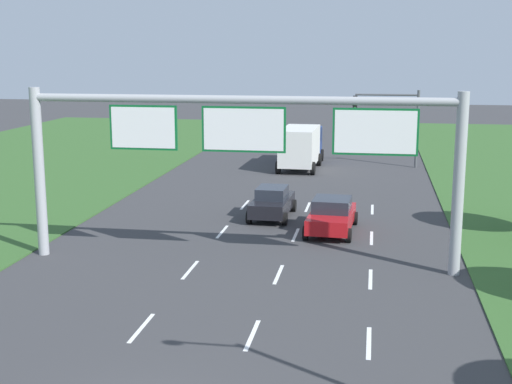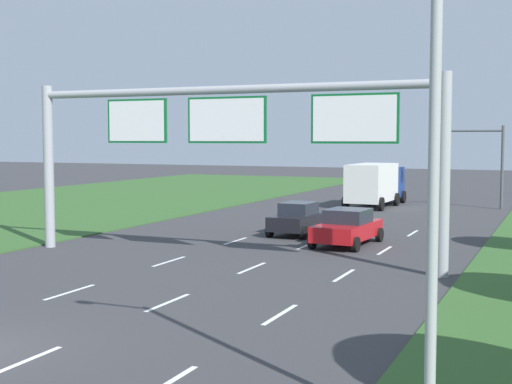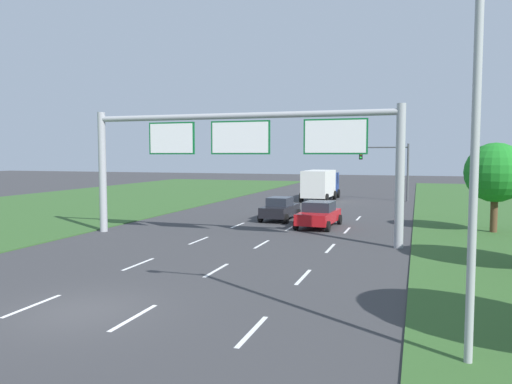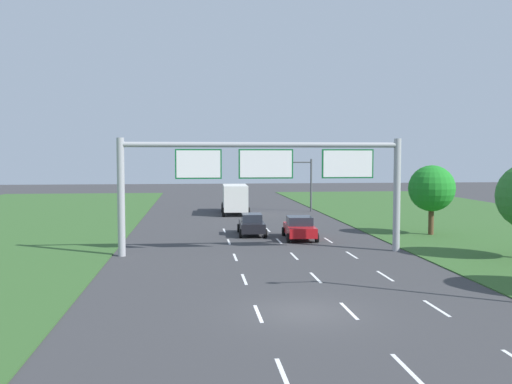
{
  "view_description": "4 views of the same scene",
  "coord_description": "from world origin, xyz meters",
  "px_view_note": "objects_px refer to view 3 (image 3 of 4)",
  "views": [
    {
      "loc": [
        5.19,
        -14.02,
        8.54
      ],
      "look_at": [
        0.37,
        15.04,
        2.59
      ],
      "focal_mm": 50.0,
      "sensor_mm": 36.0,
      "label": 1
    },
    {
      "loc": [
        12.23,
        -11.6,
        4.75
      ],
      "look_at": [
        0.67,
        14.85,
        2.57
      ],
      "focal_mm": 50.0,
      "sensor_mm": 36.0,
      "label": 2
    },
    {
      "loc": [
        9.23,
        -11.92,
        4.56
      ],
      "look_at": [
        0.8,
        13.97,
        2.5
      ],
      "focal_mm": 35.0,
      "sensor_mm": 36.0,
      "label": 3
    },
    {
      "loc": [
        -4.13,
        -20.99,
        5.95
      ],
      "look_at": [
        -0.46,
        12.61,
        3.79
      ],
      "focal_mm": 40.0,
      "sensor_mm": 36.0,
      "label": 4
    }
  ],
  "objects_px": {
    "roadside_tree_far": "(495,173)",
    "sign_gantry": "(241,147)",
    "car_near_red": "(280,209)",
    "car_lead_silver": "(319,214)",
    "traffic_light_mast": "(387,161)",
    "street_lamp": "(456,130)",
    "box_truck": "(321,184)"
  },
  "relations": [
    {
      "from": "traffic_light_mast",
      "to": "street_lamp",
      "type": "xyz_separation_m",
      "value": [
        3.63,
        -39.0,
        1.21
      ]
    },
    {
      "from": "sign_gantry",
      "to": "roadside_tree_far",
      "type": "relative_size",
      "value": 3.29
    },
    {
      "from": "traffic_light_mast",
      "to": "sign_gantry",
      "type": "bearing_deg",
      "value": -103.51
    },
    {
      "from": "car_near_red",
      "to": "roadside_tree_far",
      "type": "bearing_deg",
      "value": -5.38
    },
    {
      "from": "box_truck",
      "to": "street_lamp",
      "type": "relative_size",
      "value": 0.89
    },
    {
      "from": "car_near_red",
      "to": "car_lead_silver",
      "type": "xyz_separation_m",
      "value": [
        3.19,
        -2.46,
        0.01
      ]
    },
    {
      "from": "sign_gantry",
      "to": "roadside_tree_far",
      "type": "xyz_separation_m",
      "value": [
        13.22,
        6.51,
        -1.44
      ]
    },
    {
      "from": "street_lamp",
      "to": "sign_gantry",
      "type": "bearing_deg",
      "value": 125.58
    },
    {
      "from": "car_lead_silver",
      "to": "box_truck",
      "type": "xyz_separation_m",
      "value": [
        -3.32,
        18.33,
        0.83
      ]
    },
    {
      "from": "car_lead_silver",
      "to": "box_truck",
      "type": "distance_m",
      "value": 18.64
    },
    {
      "from": "box_truck",
      "to": "street_lamp",
      "type": "height_order",
      "value": "street_lamp"
    },
    {
      "from": "car_lead_silver",
      "to": "street_lamp",
      "type": "distance_m",
      "value": 20.9
    },
    {
      "from": "traffic_light_mast",
      "to": "street_lamp",
      "type": "height_order",
      "value": "street_lamp"
    },
    {
      "from": "car_near_red",
      "to": "sign_gantry",
      "type": "bearing_deg",
      "value": -87.61
    },
    {
      "from": "traffic_light_mast",
      "to": "street_lamp",
      "type": "bearing_deg",
      "value": -84.68
    },
    {
      "from": "box_truck",
      "to": "roadside_tree_far",
      "type": "bearing_deg",
      "value": -50.85
    },
    {
      "from": "sign_gantry",
      "to": "traffic_light_mast",
      "type": "distance_m",
      "value": 26.13
    },
    {
      "from": "roadside_tree_far",
      "to": "box_truck",
      "type": "bearing_deg",
      "value": 127.41
    },
    {
      "from": "street_lamp",
      "to": "roadside_tree_far",
      "type": "relative_size",
      "value": 1.62
    },
    {
      "from": "sign_gantry",
      "to": "roadside_tree_far",
      "type": "bearing_deg",
      "value": 26.22
    },
    {
      "from": "box_truck",
      "to": "street_lamp",
      "type": "xyz_separation_m",
      "value": [
        9.94,
        -37.68,
        3.44
      ]
    },
    {
      "from": "street_lamp",
      "to": "roadside_tree_far",
      "type": "xyz_separation_m",
      "value": [
        3.49,
        20.12,
        -1.57
      ]
    },
    {
      "from": "car_near_red",
      "to": "box_truck",
      "type": "bearing_deg",
      "value": 92.35
    },
    {
      "from": "box_truck",
      "to": "roadside_tree_far",
      "type": "xyz_separation_m",
      "value": [
        13.43,
        -17.56,
        1.86
      ]
    },
    {
      "from": "traffic_light_mast",
      "to": "car_near_red",
      "type": "bearing_deg",
      "value": -109.77
    },
    {
      "from": "street_lamp",
      "to": "box_truck",
      "type": "bearing_deg",
      "value": 104.78
    },
    {
      "from": "sign_gantry",
      "to": "street_lamp",
      "type": "height_order",
      "value": "street_lamp"
    },
    {
      "from": "car_near_red",
      "to": "roadside_tree_far",
      "type": "xyz_separation_m",
      "value": [
        13.3,
        -1.69,
        2.71
      ]
    },
    {
      "from": "traffic_light_mast",
      "to": "roadside_tree_far",
      "type": "distance_m",
      "value": 20.18
    },
    {
      "from": "box_truck",
      "to": "sign_gantry",
      "type": "distance_m",
      "value": 24.3
    },
    {
      "from": "roadside_tree_far",
      "to": "sign_gantry",
      "type": "bearing_deg",
      "value": -153.78
    },
    {
      "from": "box_truck",
      "to": "traffic_light_mast",
      "type": "height_order",
      "value": "traffic_light_mast"
    }
  ]
}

